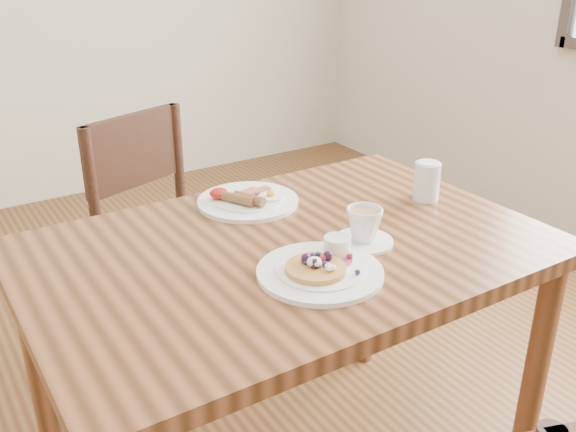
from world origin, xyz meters
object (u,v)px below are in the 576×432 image
object	(u,v)px
dining_table	(288,280)
breakfast_plate	(247,200)
chair_far	(168,235)
water_glass	(427,181)
pancake_plate	(321,268)
teacup_saucer	(364,228)

from	to	relation	value
dining_table	breakfast_plate	distance (m)	0.28
chair_far	water_glass	distance (m)	0.89
dining_table	chair_far	world-z (taller)	chair_far
pancake_plate	water_glass	world-z (taller)	water_glass
dining_table	teacup_saucer	distance (m)	0.22
breakfast_plate	teacup_saucer	distance (m)	0.37
water_glass	chair_far	bearing A→B (deg)	125.85
dining_table	water_glass	distance (m)	0.48
teacup_saucer	pancake_plate	bearing A→B (deg)	-157.88
breakfast_plate	water_glass	size ratio (longest dim) A/B	2.61
dining_table	breakfast_plate	bearing A→B (deg)	82.48
breakfast_plate	water_glass	distance (m)	0.49
dining_table	chair_far	distance (m)	0.72
dining_table	pancake_plate	bearing A→B (deg)	-96.60
chair_far	breakfast_plate	distance (m)	0.52
pancake_plate	breakfast_plate	xyz separation A→B (m)	(0.05, 0.42, -0.00)
chair_far	pancake_plate	world-z (taller)	chair_far
chair_far	pancake_plate	bearing A→B (deg)	71.61
teacup_saucer	dining_table	bearing A→B (deg)	148.69
teacup_saucer	chair_far	bearing A→B (deg)	102.60
pancake_plate	water_glass	bearing A→B (deg)	21.44
pancake_plate	teacup_saucer	size ratio (longest dim) A/B	1.93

